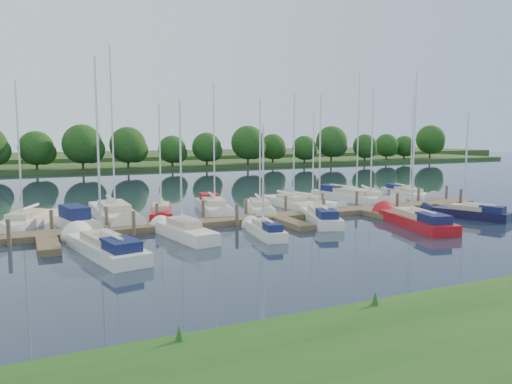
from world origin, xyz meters
name	(u,v)px	position (x,y,z in m)	size (l,w,h in m)	color
ground	(334,240)	(0.00, 0.00, 0.00)	(260.00, 260.00, 0.00)	#192232
dock	(278,219)	(0.00, 7.31, 0.20)	(40.00, 6.00, 0.40)	#4B3E2A
mooring_pilings	(271,211)	(0.00, 8.43, 0.60)	(38.24, 2.84, 2.00)	#473D33
far_shore	(117,165)	(0.00, 75.00, 0.30)	(180.00, 30.00, 0.60)	#254119
distant_hill	(98,157)	(0.00, 100.00, 0.70)	(220.00, 40.00, 1.40)	#385625
treeline	(129,148)	(-0.11, 62.27, 4.00)	(146.22, 9.26, 8.27)	#38281C
sailboat_n_0	(25,223)	(-17.13, 12.76, 0.28)	(4.47, 8.07, 10.47)	white
motorboat	(76,223)	(-13.92, 10.91, 0.38)	(2.74, 6.02, 1.94)	white
sailboat_n_2	(115,216)	(-10.87, 13.42, 0.28)	(2.55, 10.54, 13.38)	white
sailboat_n_3	(161,214)	(-7.47, 12.59, 0.28)	(3.18, 7.09, 9.13)	#AA0F16
sailboat_n_4	(214,208)	(-2.86, 13.29, 0.33)	(3.35, 8.68, 11.01)	white
sailboat_n_5	(259,210)	(0.43, 11.39, 0.28)	(3.62, 7.51, 9.66)	white
sailboat_n_6	(292,204)	(4.48, 13.11, 0.27)	(2.16, 8.24, 10.43)	white
sailboat_n_7	(311,204)	(6.04, 12.50, 0.27)	(3.08, 6.91, 8.81)	white
sailboat_n_8	(353,198)	(11.70, 13.98, 0.33)	(3.89, 10.13, 12.65)	white
sailboat_n_9	(370,199)	(12.91, 12.96, 0.27)	(4.60, 8.56, 10.98)	white
sailboat_n_10	(408,194)	(18.66, 14.06, 0.31)	(3.38, 8.48, 10.56)	white
sailboat_s_0	(104,248)	(-13.29, 2.41, 0.32)	(3.49, 8.75, 10.99)	white
sailboat_s_1	(184,234)	(-8.14, 4.55, 0.29)	(2.53, 6.89, 9.02)	white
sailboat_s_2	(265,231)	(-3.24, 3.03, 0.31)	(1.98, 5.68, 7.37)	white
sailboat_s_3	(320,218)	(2.59, 5.56, 0.33)	(3.86, 7.51, 9.74)	white
sailboat_s_4	(414,222)	(7.80, 1.46, 0.33)	(3.74, 8.89, 11.20)	#AA0F16
sailboat_s_5	(468,214)	(13.96, 2.22, 0.32)	(3.49, 6.54, 8.54)	black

